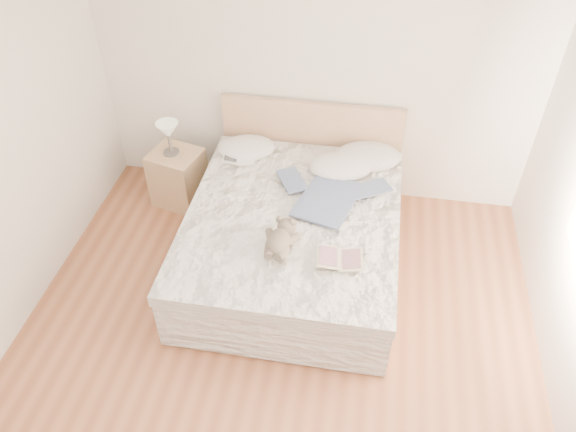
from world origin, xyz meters
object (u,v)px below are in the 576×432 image
(bed, at_px, (294,233))
(table_lamp, at_px, (168,132))
(teddy_bear, at_px, (278,248))
(childrens_book, at_px, (340,259))
(photo_book, at_px, (239,158))
(nightstand, at_px, (178,177))

(bed, relative_size, table_lamp, 6.56)
(table_lamp, distance_m, teddy_bear, 1.69)
(childrens_book, bearing_deg, table_lamp, 139.54)
(bed, xyz_separation_m, childrens_book, (0.43, -0.56, 0.32))
(photo_book, bearing_deg, table_lamp, 167.40)
(table_lamp, bearing_deg, bed, -25.90)
(bed, bearing_deg, teddy_bear, -93.80)
(childrens_book, bearing_deg, nightstand, 139.22)
(table_lamp, distance_m, photo_book, 0.69)
(nightstand, xyz_separation_m, table_lamp, (-0.03, 0.01, 0.51))
(nightstand, bearing_deg, photo_book, -5.27)
(childrens_book, bearing_deg, bed, 121.72)
(photo_book, relative_size, childrens_book, 0.86)
(teddy_bear, bearing_deg, childrens_book, 3.16)
(nightstand, distance_m, photo_book, 0.73)
(table_lamp, xyz_separation_m, photo_book, (0.67, -0.06, -0.16))
(childrens_book, bearing_deg, photo_book, 126.98)
(bed, distance_m, childrens_book, 0.77)
(nightstand, xyz_separation_m, teddy_bear, (1.20, -1.15, 0.37))
(nightstand, bearing_deg, bed, -26.20)
(childrens_book, height_order, teddy_bear, teddy_bear)
(childrens_book, bearing_deg, teddy_bear, 172.05)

